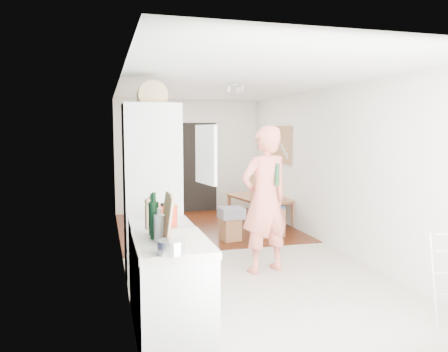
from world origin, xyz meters
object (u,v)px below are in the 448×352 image
stool (230,229)px  person (265,187)px  dining_chair (268,206)px  dining_table (261,211)px

stool → person: bearing=-90.5°
dining_chair → person: bearing=-118.9°
dining_table → dining_chair: size_ratio=1.20×
person → dining_chair: (0.75, 1.80, -0.59)m
dining_table → dining_chair: dining_chair is taller
dining_chair → stool: 0.83m
person → stool: size_ratio=5.80×
person → dining_table: person is taller
dining_chair → stool: size_ratio=2.76×
dining_table → stool: size_ratio=3.30×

